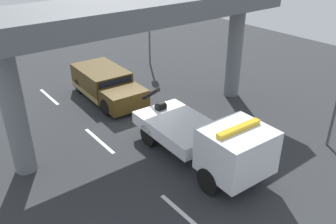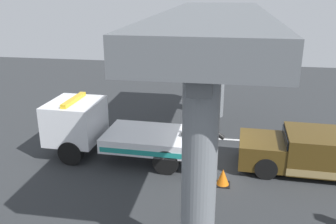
{
  "view_description": "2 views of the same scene",
  "coord_description": "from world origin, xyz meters",
  "px_view_note": "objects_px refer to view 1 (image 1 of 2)",
  "views": [
    {
      "loc": [
        12.52,
        -8.4,
        8.36
      ],
      "look_at": [
        2.0,
        -0.2,
        1.51
      ],
      "focal_mm": 37.49,
      "sensor_mm": 36.0,
      "label": 1
    },
    {
      "loc": [
        -0.37,
        13.48,
        6.84
      ],
      "look_at": [
        2.0,
        -0.85,
        1.81
      ],
      "focal_mm": 39.22,
      "sensor_mm": 36.0,
      "label": 2
    }
  ],
  "objects_px": {
    "traffic_light_near": "(149,18)",
    "towed_van_green": "(106,85)",
    "tow_truck_white": "(210,140)",
    "traffic_cone_orange": "(167,106)"
  },
  "relations": [
    {
      "from": "traffic_light_near",
      "to": "towed_van_green",
      "type": "bearing_deg",
      "value": -59.13
    },
    {
      "from": "tow_truck_white",
      "to": "traffic_cone_orange",
      "type": "distance_m",
      "value": 5.17
    },
    {
      "from": "tow_truck_white",
      "to": "towed_van_green",
      "type": "distance_m",
      "value": 8.29
    },
    {
      "from": "tow_truck_white",
      "to": "traffic_cone_orange",
      "type": "height_order",
      "value": "tow_truck_white"
    },
    {
      "from": "traffic_light_near",
      "to": "traffic_cone_orange",
      "type": "relative_size",
      "value": 7.23
    },
    {
      "from": "traffic_light_near",
      "to": "traffic_cone_orange",
      "type": "xyz_separation_m",
      "value": [
        6.57,
        -3.58,
        -2.98
      ]
    },
    {
      "from": "traffic_light_near",
      "to": "traffic_cone_orange",
      "type": "bearing_deg",
      "value": -28.6
    },
    {
      "from": "towed_van_green",
      "to": "traffic_cone_orange",
      "type": "bearing_deg",
      "value": 25.11
    },
    {
      "from": "tow_truck_white",
      "to": "traffic_light_near",
      "type": "distance_m",
      "value": 12.7
    },
    {
      "from": "towed_van_green",
      "to": "traffic_cone_orange",
      "type": "relative_size",
      "value": 8.47
    }
  ]
}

